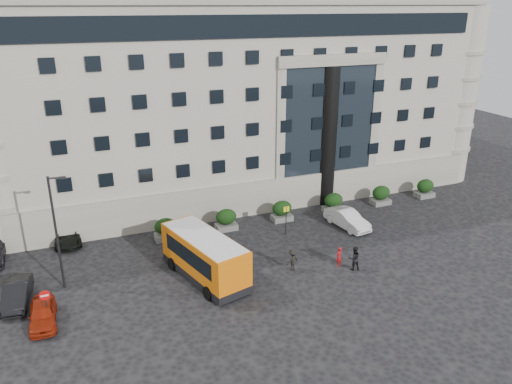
# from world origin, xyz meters

# --- Properties ---
(ground) EXTENTS (120.00, 120.00, 0.00)m
(ground) POSITION_xyz_m (0.00, 0.00, 0.00)
(ground) COLOR black
(ground) RESTS_ON ground
(civic_building) EXTENTS (44.00, 24.00, 18.00)m
(civic_building) POSITION_xyz_m (6.00, 22.00, 9.00)
(civic_building) COLOR #A0998D
(civic_building) RESTS_ON ground
(entrance_column) EXTENTS (1.80, 1.80, 13.00)m
(entrance_column) POSITION_xyz_m (12.00, 10.30, 6.50)
(entrance_column) COLOR black
(entrance_column) RESTS_ON ground
(hedge_a) EXTENTS (1.80, 1.26, 1.84)m
(hedge_a) POSITION_xyz_m (-4.00, 7.80, 0.93)
(hedge_a) COLOR #585755
(hedge_a) RESTS_ON ground
(hedge_b) EXTENTS (1.80, 1.26, 1.84)m
(hedge_b) POSITION_xyz_m (1.20, 7.80, 0.93)
(hedge_b) COLOR #585755
(hedge_b) RESTS_ON ground
(hedge_c) EXTENTS (1.80, 1.26, 1.84)m
(hedge_c) POSITION_xyz_m (6.40, 7.80, 0.93)
(hedge_c) COLOR #585755
(hedge_c) RESTS_ON ground
(hedge_d) EXTENTS (1.80, 1.26, 1.84)m
(hedge_d) POSITION_xyz_m (11.60, 7.80, 0.93)
(hedge_d) COLOR #585755
(hedge_d) RESTS_ON ground
(hedge_e) EXTENTS (1.80, 1.26, 1.84)m
(hedge_e) POSITION_xyz_m (16.80, 7.80, 0.93)
(hedge_e) COLOR #585755
(hedge_e) RESTS_ON ground
(hedge_f) EXTENTS (1.80, 1.26, 1.84)m
(hedge_f) POSITION_xyz_m (22.00, 7.80, 0.93)
(hedge_f) COLOR #585755
(hedge_f) RESTS_ON ground
(street_lamp) EXTENTS (1.16, 0.18, 8.00)m
(street_lamp) POSITION_xyz_m (-11.94, 3.00, 4.37)
(street_lamp) COLOR #262628
(street_lamp) RESTS_ON ground
(bus_stop_sign) EXTENTS (0.50, 0.08, 2.52)m
(bus_stop_sign) POSITION_xyz_m (5.50, 5.00, 1.73)
(bus_stop_sign) COLOR #262628
(bus_stop_sign) RESTS_ON ground
(no_entry_sign) EXTENTS (0.64, 0.16, 2.32)m
(no_entry_sign) POSITION_xyz_m (-13.00, -1.04, 1.65)
(no_entry_sign) COLOR #262628
(no_entry_sign) RESTS_ON ground
(minibus) EXTENTS (4.61, 8.12, 3.21)m
(minibus) POSITION_xyz_m (-2.71, 0.74, 1.77)
(minibus) COLOR orange
(minibus) RESTS_ON ground
(parked_car_a) EXTENTS (1.61, 3.87, 1.31)m
(parked_car_a) POSITION_xyz_m (-13.30, -0.84, 0.66)
(parked_car_a) COLOR maroon
(parked_car_a) RESTS_ON ground
(parked_car_b) EXTENTS (1.88, 4.34, 1.39)m
(parked_car_b) POSITION_xyz_m (-14.84, 2.09, 0.69)
(parked_car_b) COLOR black
(parked_car_b) RESTS_ON ground
(parked_car_d) EXTENTS (2.04, 4.39, 1.22)m
(parked_car_d) POSITION_xyz_m (-11.50, 10.09, 0.61)
(parked_car_d) COLOR black
(parked_car_d) RESTS_ON ground
(white_taxi) EXTENTS (2.32, 4.82, 1.52)m
(white_taxi) POSITION_xyz_m (11.03, 4.43, 0.76)
(white_taxi) COLOR silver
(white_taxi) RESTS_ON ground
(pedestrian_a) EXTENTS (0.65, 0.55, 1.52)m
(pedestrian_a) POSITION_xyz_m (6.88, -1.26, 0.76)
(pedestrian_a) COLOR #A81014
(pedestrian_a) RESTS_ON ground
(pedestrian_b) EXTENTS (0.99, 0.83, 1.81)m
(pedestrian_b) POSITION_xyz_m (7.63, -2.11, 0.90)
(pedestrian_b) COLOR black
(pedestrian_b) RESTS_ON ground
(pedestrian_c) EXTENTS (1.19, 0.92, 1.62)m
(pedestrian_c) POSITION_xyz_m (3.45, -0.55, 0.81)
(pedestrian_c) COLOR black
(pedestrian_c) RESTS_ON ground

